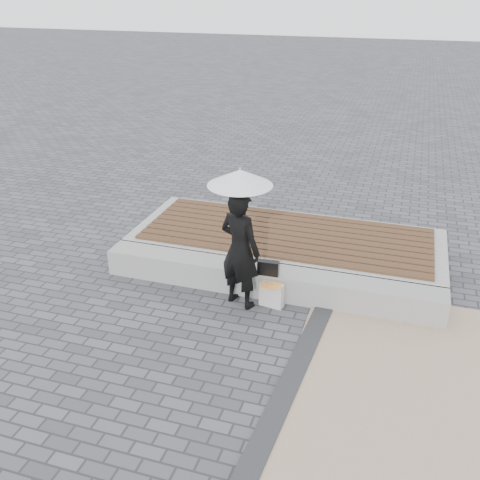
# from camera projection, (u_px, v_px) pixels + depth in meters

# --- Properties ---
(ground) EXTENTS (80.00, 80.00, 0.00)m
(ground) POSITION_uv_depth(u_px,v_px,m) (233.00, 357.00, 6.65)
(ground) COLOR #4C4C51
(ground) RESTS_ON ground
(edging_band) EXTENTS (0.61, 5.20, 0.04)m
(edging_band) POSITION_uv_depth(u_px,v_px,m) (284.00, 396.00, 6.01)
(edging_band) COLOR #2B2B2D
(edging_band) RESTS_ON ground
(seating_ledge) EXTENTS (5.00, 0.45, 0.40)m
(seating_ledge) POSITION_uv_depth(u_px,v_px,m) (267.00, 281.00, 7.93)
(seating_ledge) COLOR gray
(seating_ledge) RESTS_ON ground
(timber_platform) EXTENTS (5.00, 2.00, 0.40)m
(timber_platform) POSITION_uv_depth(u_px,v_px,m) (286.00, 246.00, 8.96)
(timber_platform) COLOR #B0B0AA
(timber_platform) RESTS_ON ground
(timber_decking) EXTENTS (4.60, 1.80, 0.04)m
(timber_decking) POSITION_uv_depth(u_px,v_px,m) (287.00, 234.00, 8.87)
(timber_decking) COLOR #50311D
(timber_decking) RESTS_ON timber_platform
(woman) EXTENTS (0.72, 0.60, 1.71)m
(woman) POSITION_uv_depth(u_px,v_px,m) (240.00, 250.00, 7.39)
(woman) COLOR black
(woman) RESTS_ON ground
(parasol) EXTENTS (0.86, 0.86, 1.09)m
(parasol) POSITION_uv_depth(u_px,v_px,m) (240.00, 178.00, 6.94)
(parasol) COLOR silver
(parasol) RESTS_ON ground
(handbag) EXTENTS (0.31, 0.12, 0.21)m
(handbag) POSITION_uv_depth(u_px,v_px,m) (268.00, 268.00, 7.64)
(handbag) COLOR black
(handbag) RESTS_ON seating_ledge
(canvas_tote) EXTENTS (0.35, 0.19, 0.35)m
(canvas_tote) POSITION_uv_depth(u_px,v_px,m) (272.00, 295.00, 7.62)
(canvas_tote) COLOR #BABAB6
(canvas_tote) RESTS_ON ground
(magazine) EXTENTS (0.32, 0.26, 0.01)m
(magazine) POSITION_uv_depth(u_px,v_px,m) (271.00, 285.00, 7.50)
(magazine) COLOR #E03957
(magazine) RESTS_ON canvas_tote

